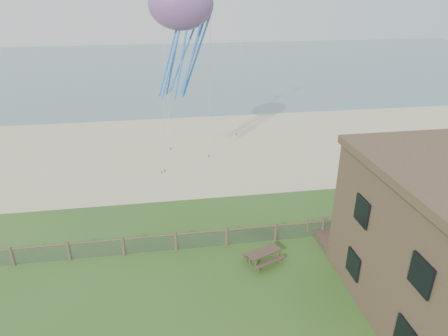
% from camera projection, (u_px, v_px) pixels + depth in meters
% --- Properties ---
extents(ground, '(160.00, 160.00, 0.00)m').
position_uv_depth(ground, '(248.00, 321.00, 18.56)').
color(ground, '#2F551D').
rests_on(ground, ground).
extents(sand_beach, '(72.00, 20.00, 0.02)m').
position_uv_depth(sand_beach, '(200.00, 148.00, 38.33)').
color(sand_beach, '#C8BA90').
rests_on(sand_beach, ground).
extents(ocean, '(160.00, 68.00, 0.02)m').
position_uv_depth(ocean, '(177.00, 66.00, 77.87)').
color(ocean, slate).
rests_on(ocean, ground).
extents(chainlink_fence, '(36.20, 0.20, 1.25)m').
position_uv_depth(chainlink_fence, '(227.00, 238.00, 23.72)').
color(chainlink_fence, '#493429').
rests_on(chainlink_fence, ground).
extents(motel_deck, '(15.00, 2.00, 0.50)m').
position_uv_depth(motel_deck, '(435.00, 232.00, 24.80)').
color(motel_deck, brown).
rests_on(motel_deck, ground).
extents(picnic_table, '(2.38, 2.12, 0.83)m').
position_uv_depth(picnic_table, '(264.00, 256.00, 22.30)').
color(picnic_table, brown).
rests_on(picnic_table, ground).
extents(octopus_kite, '(4.16, 3.17, 7.94)m').
position_uv_depth(octopus_kite, '(182.00, 38.00, 26.15)').
color(octopus_kite, red).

